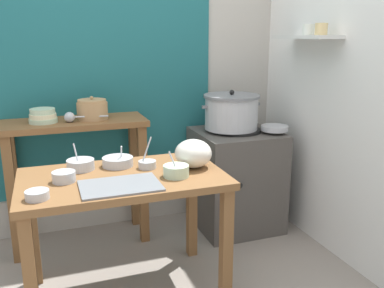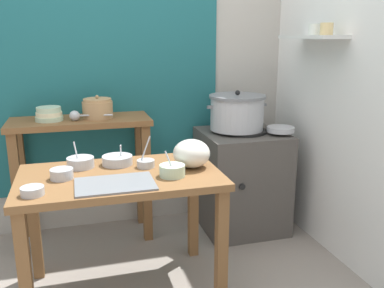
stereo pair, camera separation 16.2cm
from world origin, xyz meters
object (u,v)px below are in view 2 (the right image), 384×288
Objects in this scene: bowl_stack_enamel at (49,114)px; wide_pan at (280,129)px; prep_bowl_5 at (32,191)px; prep_bowl_2 at (117,160)px; serving_tray at (115,184)px; steamer_pot at (237,112)px; ladle at (76,116)px; prep_table at (121,193)px; plastic_bag at (192,153)px; prep_bowl_0 at (62,173)px; prep_bowl_1 at (172,170)px; stove_block at (241,180)px; clay_pot at (98,108)px; prep_bowl_4 at (80,162)px; back_shelf_table at (82,149)px; prep_bowl_3 at (146,163)px.

wide_pan is (1.60, -0.26, -0.15)m from bowl_stack_enamel.
prep_bowl_5 is (-0.05, -0.93, -0.20)m from bowl_stack_enamel.
serving_tray is at bearing -98.02° from prep_bowl_2.
steamer_pot is 1.62× the size of ladle.
serving_tray is 0.39m from prep_bowl_5.
plastic_bag is (0.41, 0.01, 0.19)m from prep_table.
prep_table is at bearing -0.21° from prep_bowl_0.
prep_bowl_5 reaches higher than prep_table.
wide_pan is 1.78m from prep_bowl_5.
prep_bowl_5 is at bearing -148.86° from steamer_pot.
prep_bowl_1 is at bearing -58.69° from ladle.
prep_table is at bearing -178.71° from plastic_bag.
prep_bowl_2 reaches higher than stove_block.
clay_pot reaches higher than prep_bowl_0.
prep_bowl_2 is at bearing 88.45° from prep_table.
clay_pot is 0.16m from ladle.
plastic_bag is at bearing -22.37° from prep_bowl_2.
steamer_pot reaches higher than prep_table.
steamer_pot is at bearing 49.55° from plastic_bag.
wide_pan is 1.29× the size of prep_bowl_4.
ladle is (-0.21, 0.67, 0.33)m from prep_table.
clay_pot reaches higher than ladle.
ladle reaches higher than stove_block.
bowl_stack_enamel is 1.27× the size of prep_bowl_1.
back_shelf_table is 0.95m from plastic_bag.
prep_bowl_2 is at bearing -83.00° from clay_pot.
ladle reaches higher than prep_bowl_0.
prep_bowl_0 is (0.08, -0.72, -0.19)m from bowl_stack_enamel.
back_shelf_table is 4.59× the size of clay_pot.
clay_pot is at bearing 68.36° from prep_bowl_5.
wide_pan is (1.43, -0.21, -0.14)m from ladle.
bowl_stack_enamel reaches higher than stove_block.
ladle is at bearing 177.78° from steamer_pot.
wide_pan is at bearing 29.48° from plastic_bag.
prep_bowl_2 is (0.39, -0.54, -0.20)m from bowl_stack_enamel.
prep_bowl_3 reaches higher than wide_pan.
prep_bowl_5 is at bearing -104.55° from ladle.
plastic_bag is 0.64m from prep_bowl_4.
prep_bowl_2 is at bearing 29.51° from prep_bowl_0.
steamer_pot is 4.21× the size of prep_bowl_5.
back_shelf_table is (-0.19, 0.73, 0.07)m from prep_table.
back_shelf_table is 6.68× the size of prep_bowl_1.
ladle is at bearing 90.44° from prep_bowl_4.
prep_bowl_1 is 1.30× the size of prep_bowl_5.
steamer_pot is 1.01m from prep_bowl_1.
back_shelf_table reaches higher than prep_bowl_5.
clay_pot reaches higher than prep_bowl_4.
prep_bowl_0 is at bearing -98.23° from ladle.
prep_bowl_5 is (-1.41, -0.81, 0.36)m from stove_block.
wide_pan is at bearing -10.96° from back_shelf_table.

